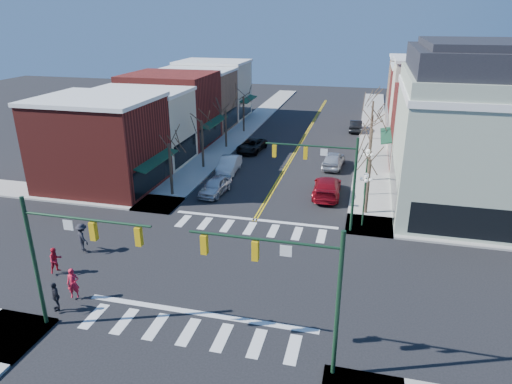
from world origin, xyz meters
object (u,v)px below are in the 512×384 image
Objects in this scene: car_left_far at (252,145)px; victorian_corner at (479,129)px; car_left_mid at (229,165)px; car_right_far at (356,126)px; car_left_near at (215,186)px; car_right_mid at (333,160)px; lamppost_midblock at (367,164)px; pedestrian_red_b at (56,260)px; lamppost_corner at (365,191)px; pedestrian_dark_a at (55,296)px; pedestrian_red_a at (73,283)px; car_right_near at (327,187)px; pedestrian_dark_b at (82,237)px.

victorian_corner is at bearing -22.63° from car_left_far.
car_left_mid is 23.88m from car_right_far.
car_left_near is 13.97m from car_right_mid.
pedestrian_red_b is (-18.20, -17.93, -1.99)m from lamppost_midblock.
lamppost_corner is 21.69m from pedestrian_dark_a.
car_left_far is 3.14× the size of pedestrian_dark_a.
lamppost_corner is at bearing -144.14° from victorian_corner.
victorian_corner is 27.29m from car_right_far.
lamppost_corner is at bearing -30.67° from pedestrian_red_b.
lamppost_corner is 2.42× the size of pedestrian_red_a.
car_right_mid reaches higher than car_right_near.
victorian_corner is 2.72× the size of car_left_far.
car_left_near is 17.56m from pedestrian_red_a.
victorian_corner is 30.74m from pedestrian_dark_b.
victorian_corner is 25.19m from car_left_far.
pedestrian_red_b is at bearing 63.34° from car_right_mid.
lamppost_corner is at bearing 18.70° from pedestrian_red_a.
car_left_mid is 23.53m from pedestrian_red_a.
pedestrian_dark_b is (-26.50, -14.56, -5.53)m from victorian_corner.
car_right_far is 2.42× the size of pedestrian_dark_b.
lamppost_midblock reaches higher than car_right_near.
pedestrian_red_a is (-2.29, -31.24, 0.32)m from car_left_far.
pedestrian_dark_a is at bearing -92.07° from car_left_near.
lamppost_corner reaches higher than car_left_mid.
victorian_corner reaches higher than pedestrian_dark_b.
victorian_corner is 8.64× the size of pedestrian_red_b.
car_left_far is 31.32m from pedestrian_red_a.
lamppost_midblock reaches higher than car_left_near.
car_left_near is at bearing -174.19° from victorian_corner.
pedestrian_dark_b reaches higher than pedestrian_dark_a.
car_left_mid is at bearing 59.63° from car_right_far.
victorian_corner is 7.98× the size of pedestrian_red_a.
victorian_corner is 3.29× the size of lamppost_corner.
car_left_far is at bearing -52.21° from car_right_near.
victorian_corner is at bearing 35.86° from lamppost_corner.
pedestrian_red_b is (-18.20, -11.43, -1.99)m from lamppost_corner.
pedestrian_dark_b is at bearing -107.26° from car_left_mid.
car_right_mid is at bearing 52.86° from car_left_near.
lamppost_midblock reaches higher than pedestrian_dark_b.
lamppost_corner is 21.58m from pedestrian_red_b.
pedestrian_dark_a is (-15.73, -14.80, -1.98)m from lamppost_corner.
car_right_near reaches higher than car_right_far.
pedestrian_dark_b reaches higher than pedestrian_red_a.
car_right_near is 3.48× the size of pedestrian_dark_a.
victorian_corner reaches higher than pedestrian_red_a.
car_right_mid reaches higher than car_left_far.
lamppost_midblock is 8.48m from car_right_mid.
car_right_near is at bearing -166.36° from lamppost_midblock.
pedestrian_red_a is at bearing -97.89° from car_left_mid.
pedestrian_red_b is at bearing 46.94° from car_right_near.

